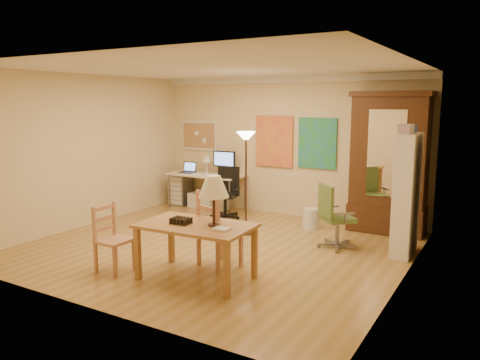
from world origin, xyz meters
The scene contains 16 objects.
floor centered at (0.00, 0.00, 0.00)m, with size 5.50×5.50×0.00m, color olive.
crown_molding centered at (0.00, 2.46, 2.64)m, with size 5.50×0.08×0.12m, color white.
corkboard centered at (-2.05, 2.47, 1.50)m, with size 0.90×0.04×0.62m, color tan.
art_panel_left centered at (-0.25, 2.47, 1.45)m, with size 0.80×0.04×1.00m, color gold.
art_panel_right centered at (0.65, 2.47, 1.45)m, with size 0.75×0.04×0.95m, color teal.
dining_table centered at (0.57, -1.18, 0.84)m, with size 1.45×0.92×1.33m.
ladder_chair_back centered at (0.48, -0.71, 0.49)m, with size 0.61×0.59×1.05m.
ladder_chair_left centered at (-0.62, -1.54, 0.41)m, with size 0.39×0.41×0.88m.
torchiere_lamp centered at (0.01, 0.89, 1.39)m, with size 0.31×0.31×1.73m.
computer_desk centered at (-1.61, 2.16, 0.45)m, with size 1.62×0.71×1.22m.
office_chair_black centered at (-0.87, 1.67, 0.26)m, with size 0.60×0.60×0.98m.
office_chair_green centered at (1.57, 0.91, 0.26)m, with size 0.63×0.63×0.98m.
drawer_cart centered at (-2.34, 2.19, 0.34)m, with size 0.34×0.41×0.68m.
armoire centered at (2.04, 2.24, 1.04)m, with size 1.30×0.62×2.39m.
bookshelf centered at (2.55, 1.12, 0.88)m, with size 0.27×0.71×1.77m.
wastebin centered at (0.85, 1.76, 0.18)m, with size 0.29×0.29×0.36m, color silver.
Camera 1 is at (3.81, -5.80, 2.21)m, focal length 35.00 mm.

